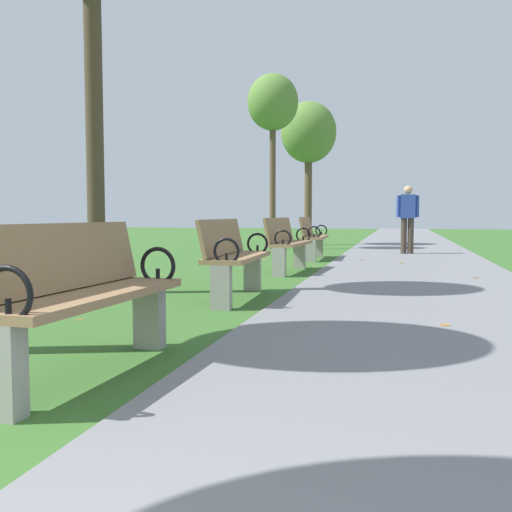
% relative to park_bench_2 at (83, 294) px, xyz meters
% --- Properties ---
extents(paved_walkway, '(3.07, 44.00, 0.02)m').
position_rel_park_bench_2_xyz_m(paved_walkway, '(2.04, 15.02, -0.48)').
color(paved_walkway, slate).
rests_on(paved_walkway, ground).
extents(park_bench_2, '(0.54, 1.62, 0.90)m').
position_rel_park_bench_2_xyz_m(park_bench_2, '(0.00, 0.00, 0.00)').
color(park_bench_2, '#93704C').
rests_on(park_bench_2, ground).
extents(park_bench_3, '(0.53, 1.62, 0.90)m').
position_rel_park_bench_2_xyz_m(park_bench_3, '(-0.00, 3.19, 0.00)').
color(park_bench_3, '#93704C').
rests_on(park_bench_3, ground).
extents(park_bench_4, '(0.54, 1.62, 0.90)m').
position_rel_park_bench_2_xyz_m(park_bench_4, '(-0.00, 6.36, 0.00)').
color(park_bench_4, '#93704C').
rests_on(park_bench_4, ground).
extents(park_bench_5, '(0.53, 1.62, 0.90)m').
position_rel_park_bench_2_xyz_m(park_bench_5, '(-0.00, 9.24, 0.00)').
color(park_bench_5, '#93704C').
rests_on(park_bench_5, ground).
extents(tree_4, '(1.38, 1.38, 4.76)m').
position_rel_park_bench_2_xyz_m(tree_4, '(-1.59, 12.53, 3.44)').
color(tree_4, brown).
rests_on(tree_4, ground).
extents(tree_5, '(1.72, 1.72, 4.45)m').
position_rel_park_bench_2_xyz_m(tree_5, '(-0.99, 14.97, 2.96)').
color(tree_5, brown).
rests_on(tree_5, ground).
extents(pedestrian_walking, '(0.53, 0.25, 1.62)m').
position_rel_park_bench_2_xyz_m(pedestrian_walking, '(1.98, 11.27, 0.44)').
color(pedestrian_walking, '#3D3328').
rests_on(pedestrian_walking, paved_walkway).
extents(scattered_leaves, '(4.87, 13.52, 0.02)m').
position_rel_park_bench_2_xyz_m(scattered_leaves, '(0.27, 5.68, -0.47)').
color(scattered_leaves, '#AD6B23').
rests_on(scattered_leaves, ground).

